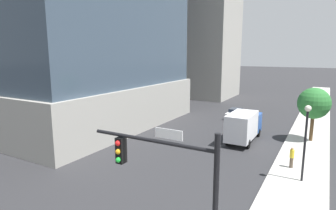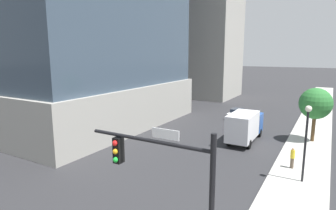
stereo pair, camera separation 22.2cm
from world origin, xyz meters
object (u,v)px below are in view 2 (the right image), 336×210
object	(u,v)px
traffic_light_pole	(168,182)
street_lamp	(306,132)
construction_building	(203,20)
car_white	(237,113)
pedestrian_yellow_shirt	(292,158)
box_truck	(245,125)
street_tree	(316,104)

from	to	relation	value
traffic_light_pole	street_lamp	distance (m)	13.41
construction_building	car_white	world-z (taller)	construction_building
pedestrian_yellow_shirt	car_white	bearing A→B (deg)	119.93
pedestrian_yellow_shirt	box_truck	bearing A→B (deg)	134.39
box_truck	pedestrian_yellow_shirt	distance (m)	7.59
box_truck	pedestrian_yellow_shirt	bearing A→B (deg)	-45.61
construction_building	car_white	xyz separation A→B (m)	(13.31, -17.63, -15.30)
street_tree	car_white	size ratio (longest dim) A/B	1.31
street_lamp	car_white	size ratio (longest dim) A/B	1.30
construction_building	street_tree	distance (m)	36.02
car_white	pedestrian_yellow_shirt	xyz separation A→B (m)	(9.10, -15.81, 0.32)
street_tree	pedestrian_yellow_shirt	distance (m)	9.30
street_tree	car_white	xyz separation A→B (m)	(-10.04, 7.08, -3.40)
pedestrian_yellow_shirt	street_lamp	bearing A→B (deg)	-66.62
construction_building	traffic_light_pole	world-z (taller)	construction_building
construction_building	pedestrian_yellow_shirt	bearing A→B (deg)	-56.17
box_truck	traffic_light_pole	bearing A→B (deg)	-82.76
box_truck	car_white	bearing A→B (deg)	110.13
street_tree	box_truck	world-z (taller)	street_tree
traffic_light_pole	street_tree	world-z (taller)	traffic_light_pole
construction_building	pedestrian_yellow_shirt	distance (m)	42.95
car_white	street_tree	bearing A→B (deg)	-35.21
street_lamp	box_truck	world-z (taller)	street_lamp
traffic_light_pole	street_tree	size ratio (longest dim) A/B	1.16
traffic_light_pole	pedestrian_yellow_shirt	distance (m)	15.72
construction_building	street_tree	bearing A→B (deg)	-46.63
construction_building	street_lamp	xyz separation A→B (m)	(23.36, -35.63, -12.22)
street_tree	pedestrian_yellow_shirt	size ratio (longest dim) A/B	3.26
street_lamp	street_tree	size ratio (longest dim) A/B	0.99
construction_building	street_lamp	size ratio (longest dim) A/B	6.70
pedestrian_yellow_shirt	construction_building	bearing A→B (deg)	123.83
traffic_light_pole	street_lamp	bearing A→B (deg)	74.28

